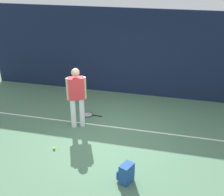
{
  "coord_description": "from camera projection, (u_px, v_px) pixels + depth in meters",
  "views": [
    {
      "loc": [
        1.6,
        -6.13,
        4.19
      ],
      "look_at": [
        0.0,
        0.4,
        1.0
      ],
      "focal_mm": 46.67,
      "sensor_mm": 36.0,
      "label": 1
    }
  ],
  "objects": [
    {
      "name": "ground_plane",
      "position": [
        108.0,
        139.0,
        7.52
      ],
      "size": [
        12.0,
        12.0,
        0.0
      ],
      "primitive_type": "plane",
      "color": "#4C7556"
    },
    {
      "name": "back_fence",
      "position": [
        131.0,
        53.0,
        9.53
      ],
      "size": [
        10.0,
        0.1,
        2.87
      ],
      "primitive_type": "cube",
      "color": "#141E38",
      "rests_on": "ground"
    },
    {
      "name": "court_line",
      "position": [
        114.0,
        127.0,
        8.07
      ],
      "size": [
        9.0,
        0.05,
        0.0
      ],
      "primitive_type": "cube",
      "color": "white",
      "rests_on": "ground"
    },
    {
      "name": "tennis_player",
      "position": [
        77.0,
        95.0,
        7.71
      ],
      "size": [
        0.49,
        0.37,
        1.7
      ],
      "rotation": [
        0.0,
        0.0,
        -2.7
      ],
      "color": "white",
      "rests_on": "ground"
    },
    {
      "name": "tennis_racket",
      "position": [
        89.0,
        115.0,
        8.69
      ],
      "size": [
        0.61,
        0.33,
        0.03
      ],
      "rotation": [
        0.0,
        0.0,
        3.13
      ],
      "color": "black",
      "rests_on": "ground"
    },
    {
      "name": "backpack",
      "position": [
        126.0,
        174.0,
        6.0
      ],
      "size": [
        0.36,
        0.35,
        0.44
      ],
      "rotation": [
        0.0,
        0.0,
        4.3
      ],
      "color": "#1E478C",
      "rests_on": "ground"
    },
    {
      "name": "tennis_ball_near_player",
      "position": [
        54.0,
        148.0,
        7.1
      ],
      "size": [
        0.07,
        0.07,
        0.07
      ],
      "primitive_type": "sphere",
      "color": "#CCE033",
      "rests_on": "ground"
    }
  ]
}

